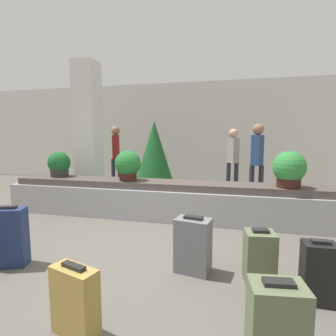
{
  "coord_description": "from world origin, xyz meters",
  "views": [
    {
      "loc": [
        1.11,
        -2.92,
        1.49
      ],
      "look_at": [
        0.0,
        1.68,
        0.92
      ],
      "focal_mm": 28.0,
      "sensor_mm": 36.0,
      "label": 1
    }
  ],
  "objects_px": {
    "decorated_tree": "(154,155)",
    "potted_plant_2": "(59,164)",
    "suitcase_2": "(193,245)",
    "suitcase_4": "(75,301)",
    "traveler_2": "(233,155)",
    "suitcase_6": "(259,257)",
    "suitcase_1": "(319,272)",
    "traveler_0": "(257,155)",
    "suitcase_5": "(8,237)",
    "pillar": "(88,132)",
    "traveler_1": "(116,151)",
    "suitcase_0": "(277,319)",
    "potted_plant_0": "(289,169)",
    "potted_plant_1": "(128,165)"
  },
  "relations": [
    {
      "from": "suitcase_0",
      "to": "suitcase_1",
      "type": "distance_m",
      "value": 0.84
    },
    {
      "from": "potted_plant_0",
      "to": "decorated_tree",
      "type": "height_order",
      "value": "decorated_tree"
    },
    {
      "from": "traveler_2",
      "to": "pillar",
      "type": "bearing_deg",
      "value": 81.7
    },
    {
      "from": "suitcase_2",
      "to": "traveler_2",
      "type": "xyz_separation_m",
      "value": [
        0.43,
        4.27,
        0.71
      ]
    },
    {
      "from": "suitcase_2",
      "to": "potted_plant_2",
      "type": "relative_size",
      "value": 1.23
    },
    {
      "from": "potted_plant_1",
      "to": "potted_plant_2",
      "type": "distance_m",
      "value": 1.57
    },
    {
      "from": "suitcase_4",
      "to": "decorated_tree",
      "type": "xyz_separation_m",
      "value": [
        -0.76,
        4.66,
        0.76
      ]
    },
    {
      "from": "suitcase_1",
      "to": "traveler_0",
      "type": "relative_size",
      "value": 0.33
    },
    {
      "from": "suitcase_2",
      "to": "traveler_1",
      "type": "height_order",
      "value": "traveler_1"
    },
    {
      "from": "traveler_1",
      "to": "traveler_2",
      "type": "distance_m",
      "value": 3.24
    },
    {
      "from": "pillar",
      "to": "suitcase_2",
      "type": "height_order",
      "value": "pillar"
    },
    {
      "from": "suitcase_5",
      "to": "traveler_0",
      "type": "height_order",
      "value": "traveler_0"
    },
    {
      "from": "traveler_0",
      "to": "decorated_tree",
      "type": "distance_m",
      "value": 2.44
    },
    {
      "from": "traveler_1",
      "to": "decorated_tree",
      "type": "bearing_deg",
      "value": -135.19
    },
    {
      "from": "potted_plant_1",
      "to": "traveler_0",
      "type": "distance_m",
      "value": 2.92
    },
    {
      "from": "suitcase_6",
      "to": "suitcase_2",
      "type": "bearing_deg",
      "value": 167.73
    },
    {
      "from": "potted_plant_2",
      "to": "traveler_0",
      "type": "bearing_deg",
      "value": 20.02
    },
    {
      "from": "pillar",
      "to": "traveler_0",
      "type": "xyz_separation_m",
      "value": [
        3.84,
        0.57,
        -0.53
      ]
    },
    {
      "from": "potted_plant_0",
      "to": "potted_plant_1",
      "type": "bearing_deg",
      "value": 179.41
    },
    {
      "from": "pillar",
      "to": "suitcase_5",
      "type": "relative_size",
      "value": 4.53
    },
    {
      "from": "suitcase_0",
      "to": "suitcase_4",
      "type": "xyz_separation_m",
      "value": [
        -1.44,
        -0.16,
        0.01
      ]
    },
    {
      "from": "suitcase_1",
      "to": "potted_plant_0",
      "type": "bearing_deg",
      "value": 85.66
    },
    {
      "from": "suitcase_5",
      "to": "pillar",
      "type": "bearing_deg",
      "value": 84.12
    },
    {
      "from": "traveler_0",
      "to": "traveler_2",
      "type": "relative_size",
      "value": 1.05
    },
    {
      "from": "decorated_tree",
      "to": "suitcase_2",
      "type": "bearing_deg",
      "value": -67.17
    },
    {
      "from": "suitcase_0",
      "to": "potted_plant_1",
      "type": "xyz_separation_m",
      "value": [
        -2.2,
        2.78,
        0.7
      ]
    },
    {
      "from": "suitcase_2",
      "to": "potted_plant_2",
      "type": "distance_m",
      "value": 3.67
    },
    {
      "from": "suitcase_0",
      "to": "suitcase_6",
      "type": "xyz_separation_m",
      "value": [
        -0.02,
        0.92,
        0.01
      ]
    },
    {
      "from": "suitcase_2",
      "to": "traveler_0",
      "type": "xyz_separation_m",
      "value": [
        0.95,
        3.4,
        0.77
      ]
    },
    {
      "from": "potted_plant_0",
      "to": "traveler_0",
      "type": "distance_m",
      "value": 1.67
    },
    {
      "from": "suitcase_1",
      "to": "traveler_2",
      "type": "xyz_separation_m",
      "value": [
        -0.74,
        4.55,
        0.74
      ]
    },
    {
      "from": "pillar",
      "to": "decorated_tree",
      "type": "bearing_deg",
      "value": 26.34
    },
    {
      "from": "suitcase_1",
      "to": "potted_plant_0",
      "type": "relative_size",
      "value": 0.99
    },
    {
      "from": "decorated_tree",
      "to": "potted_plant_2",
      "type": "bearing_deg",
      "value": -134.78
    },
    {
      "from": "suitcase_4",
      "to": "traveler_2",
      "type": "xyz_separation_m",
      "value": [
        1.15,
        5.41,
        0.75
      ]
    },
    {
      "from": "suitcase_2",
      "to": "traveler_2",
      "type": "bearing_deg",
      "value": 94.91
    },
    {
      "from": "suitcase_6",
      "to": "traveler_0",
      "type": "bearing_deg",
      "value": 77.66
    },
    {
      "from": "suitcase_5",
      "to": "potted_plant_2",
      "type": "bearing_deg",
      "value": 92.85
    },
    {
      "from": "suitcase_6",
      "to": "potted_plant_1",
      "type": "relative_size",
      "value": 1.0
    },
    {
      "from": "suitcase_2",
      "to": "suitcase_6",
      "type": "relative_size",
      "value": 1.12
    },
    {
      "from": "traveler_1",
      "to": "traveler_0",
      "type": "bearing_deg",
      "value": -121.14
    },
    {
      "from": "potted_plant_0",
      "to": "traveler_0",
      "type": "relative_size",
      "value": 0.33
    },
    {
      "from": "suitcase_1",
      "to": "traveler_0",
      "type": "bearing_deg",
      "value": 92.63
    },
    {
      "from": "traveler_1",
      "to": "traveler_2",
      "type": "xyz_separation_m",
      "value": [
        3.23,
        0.12,
        -0.07
      ]
    },
    {
      "from": "suitcase_6",
      "to": "potted_plant_0",
      "type": "bearing_deg",
      "value": 63.57
    },
    {
      "from": "suitcase_2",
      "to": "suitcase_5",
      "type": "xyz_separation_m",
      "value": [
        -2.08,
        -0.36,
        0.04
      ]
    },
    {
      "from": "suitcase_6",
      "to": "potted_plant_2",
      "type": "relative_size",
      "value": 1.1
    },
    {
      "from": "suitcase_1",
      "to": "traveler_1",
      "type": "bearing_deg",
      "value": 131.14
    },
    {
      "from": "suitcase_4",
      "to": "traveler_2",
      "type": "relative_size",
      "value": 0.33
    },
    {
      "from": "suitcase_6",
      "to": "potted_plant_1",
      "type": "xyz_separation_m",
      "value": [
        -2.18,
        1.85,
        0.69
      ]
    }
  ]
}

